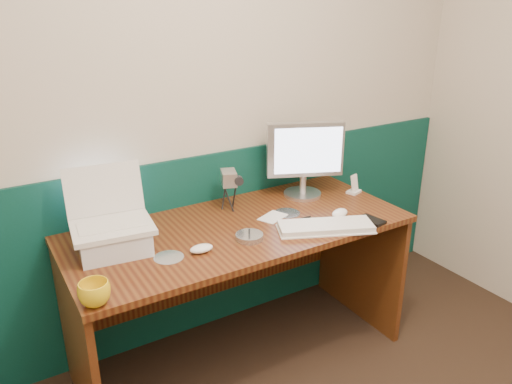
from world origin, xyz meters
TOP-DOWN VIEW (x-y plane):
  - back_wall at (0.00, 1.75)m, footprint 3.50×0.04m
  - wainscot at (0.00, 1.74)m, footprint 3.48×0.02m
  - desk at (0.09, 1.38)m, footprint 1.60×0.70m
  - laptop_riser at (-0.48, 1.44)m, footprint 0.31×0.27m
  - laptop at (-0.48, 1.44)m, footprint 0.35×0.29m
  - monitor at (0.57, 1.54)m, footprint 0.41×0.27m
  - keyboard at (0.41, 1.14)m, footprint 0.45×0.30m
  - mouse_right at (0.56, 1.22)m, footprint 0.13×0.10m
  - mouse_left at (-0.17, 1.24)m, footprint 0.10×0.07m
  - mug at (-0.65, 1.08)m, footprint 0.13×0.13m
  - camcorder at (0.15, 1.58)m, footprint 0.12×0.14m
  - cd_spindle at (0.06, 1.24)m, footprint 0.12×0.12m
  - cd_loose_a at (-0.31, 1.26)m, footprint 0.12×0.12m
  - cd_loose_b at (0.37, 1.39)m, footprint 0.13×0.13m
  - pen at (0.36, 1.29)m, footprint 0.15×0.01m
  - papers at (0.28, 1.38)m, footprint 0.16×0.14m
  - dock at (0.83, 1.42)m, footprint 0.09×0.08m
  - music_player at (0.83, 1.42)m, footprint 0.06×0.04m
  - pda at (0.65, 1.10)m, footprint 0.09×0.13m

SIDE VIEW (x-z plane):
  - desk at x=0.09m, z-range 0.00..0.75m
  - wainscot at x=0.00m, z-range 0.00..1.00m
  - cd_loose_a at x=-0.31m, z-range 0.75..0.75m
  - cd_loose_b at x=0.37m, z-range 0.75..0.75m
  - papers at x=0.28m, z-range 0.75..0.75m
  - pen at x=0.36m, z-range 0.75..0.76m
  - dock at x=0.83m, z-range 0.75..0.76m
  - pda at x=0.65m, z-range 0.75..0.76m
  - keyboard at x=0.41m, z-range 0.75..0.77m
  - cd_spindle at x=0.06m, z-range 0.75..0.78m
  - mouse_left at x=-0.17m, z-range 0.75..0.78m
  - mouse_right at x=0.56m, z-range 0.75..0.79m
  - mug at x=-0.65m, z-range 0.75..0.84m
  - laptop_riser at x=-0.48m, z-range 0.75..0.85m
  - music_player at x=0.83m, z-range 0.76..0.85m
  - camcorder at x=0.15m, z-range 0.75..0.94m
  - monitor at x=0.57m, z-range 0.75..1.15m
  - laptop at x=-0.48m, z-range 0.85..1.12m
  - back_wall at x=0.00m, z-range 0.00..2.50m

